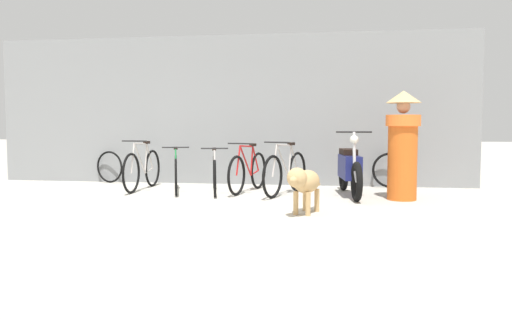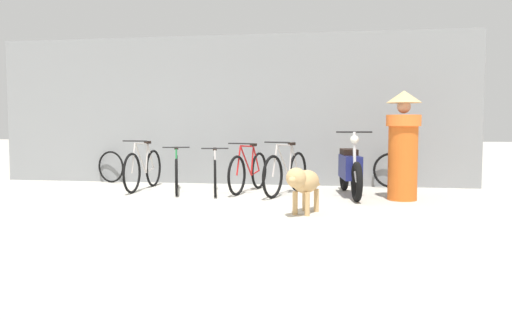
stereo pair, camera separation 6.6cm
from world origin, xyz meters
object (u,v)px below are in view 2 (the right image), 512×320
bicycle_0 (143,169)px  bicycle_1 (177,172)px  motorcycle (350,169)px  person_in_robes (403,143)px  spare_tire_left (111,167)px  bicycle_3 (249,172)px  spare_tire_right (391,170)px  bicycle_2 (215,173)px  stray_dog (304,182)px  bicycle_4 (286,173)px

bicycle_0 → bicycle_1: (0.69, -0.14, -0.04)m
motorcycle → bicycle_1: bearing=-98.3°
bicycle_1 → motorcycle: (3.08, -0.06, 0.10)m
person_in_robes → spare_tire_left: size_ratio=2.65×
bicycle_3 → spare_tire_right: bicycle_3 is taller
bicycle_2 → spare_tire_right: 3.36m
bicycle_2 → person_in_robes: size_ratio=0.96×
bicycle_1 → bicycle_3: bicycle_3 is taller
bicycle_1 → motorcycle: 3.08m
bicycle_2 → bicycle_3: (0.58, 0.17, 0.03)m
bicycle_0 → person_in_robes: (4.58, -0.54, 0.54)m
spare_tire_left → spare_tire_right: 5.67m
stray_dog → person_in_robes: bearing=153.4°
bicycle_1 → motorcycle: motorcycle is taller
person_in_robes → spare_tire_left: person_in_robes is taller
bicycle_2 → stray_dog: size_ratio=1.60×
bicycle_0 → bicycle_4: 2.69m
spare_tire_right → motorcycle: bearing=-124.4°
stray_dog → bicycle_0: bearing=-106.4°
bicycle_3 → person_in_robes: bearing=91.9°
bicycle_4 → person_in_robes: size_ratio=0.95×
bicycle_2 → stray_dog: (1.69, -1.91, 0.09)m
motorcycle → person_in_robes: bearing=60.1°
bicycle_0 → bicycle_3: size_ratio=1.05×
bicycle_3 → spare_tire_left: bicycle_3 is taller
bicycle_0 → motorcycle: size_ratio=0.87×
bicycle_2 → spare_tire_right: bearing=95.8°
spare_tire_left → motorcycle: bearing=-13.6°
bicycle_4 → person_in_robes: bearing=100.0°
bicycle_0 → motorcycle: 3.77m
bicycle_3 → spare_tire_left: size_ratio=2.50×
motorcycle → stray_dog: 1.99m
bicycle_0 → spare_tire_right: bearing=103.0°
bicycle_4 → spare_tire_left: (-3.78, 1.20, -0.05)m
bicycle_2 → bicycle_3: bicycle_3 is taller
stray_dog → bicycle_1: bearing=-111.3°
bicycle_2 → motorcycle: motorcycle is taller
bicycle_2 → spare_tire_left: size_ratio=2.54×
stray_dog → bicycle_4: bearing=-149.8°
bicycle_4 → bicycle_1: bearing=-73.0°
stray_dog → spare_tire_right: (1.47, 3.05, -0.10)m
stray_dog → spare_tire_right: spare_tire_right is taller
bicycle_3 → spare_tire_left: 3.23m
bicycle_2 → bicycle_3: 0.60m
bicycle_0 → spare_tire_right: size_ratio=2.55×
stray_dog → bicycle_2: bearing=-121.1°
bicycle_0 → bicycle_1: size_ratio=1.05×
bicycle_0 → bicycle_1: bearing=79.2°
bicycle_4 → spare_tire_left: bicycle_4 is taller
bicycle_4 → spare_tire_right: size_ratio=2.44×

